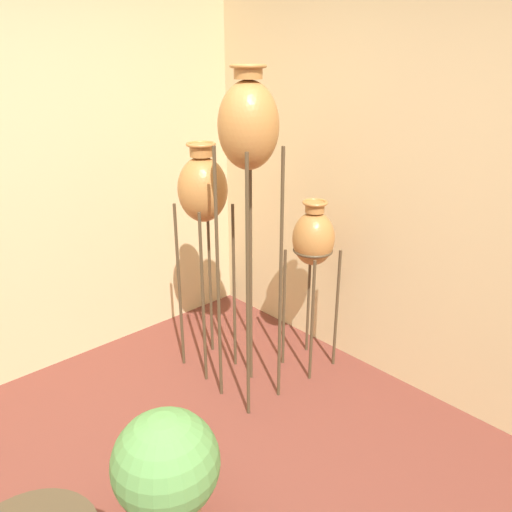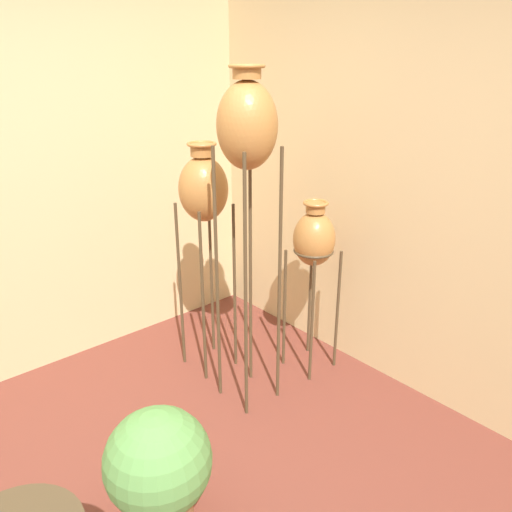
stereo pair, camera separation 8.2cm
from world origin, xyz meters
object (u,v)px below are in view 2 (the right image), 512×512
vase_stand_medium (204,192)px  potted_plant (159,469)px  vase_stand_short (314,242)px  vase_stand_tall (247,133)px

vase_stand_medium → potted_plant: (-0.96, -0.95, -0.87)m
potted_plant → vase_stand_short: bearing=18.1°
vase_stand_medium → potted_plant: 1.60m
vase_stand_medium → potted_plant: bearing=-135.3°
vase_stand_tall → potted_plant: 1.66m
vase_stand_medium → vase_stand_short: vase_stand_medium is taller
vase_stand_tall → vase_stand_short: (0.53, -0.02, -0.72)m
vase_stand_tall → vase_stand_medium: (0.03, 0.45, -0.41)m
vase_stand_tall → vase_stand_medium: vase_stand_tall is taller
vase_stand_tall → vase_stand_medium: size_ratio=1.28×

